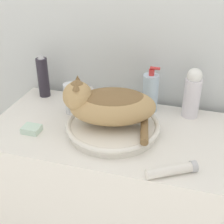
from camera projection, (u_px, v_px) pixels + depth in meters
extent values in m
cube|color=silver|center=(142.00, 20.00, 1.28)|extent=(8.00, 0.05, 2.40)
cube|color=white|center=(120.00, 209.00, 1.41)|extent=(1.04, 0.50, 0.85)
cylinder|color=white|center=(113.00, 128.00, 1.18)|extent=(0.34, 0.34, 0.03)
torus|color=white|center=(113.00, 124.00, 1.18)|extent=(0.36, 0.36, 0.02)
ellipsoid|color=tan|center=(113.00, 107.00, 1.14)|extent=(0.35, 0.26, 0.13)
ellipsoid|color=brown|center=(113.00, 98.00, 1.12)|extent=(0.27, 0.20, 0.06)
sphere|color=tan|center=(78.00, 96.00, 1.12)|extent=(0.11, 0.11, 0.11)
sphere|color=brown|center=(77.00, 88.00, 1.10)|extent=(0.06, 0.06, 0.06)
cone|color=brown|center=(78.00, 79.00, 1.12)|extent=(0.03, 0.03, 0.03)
cone|color=brown|center=(76.00, 86.00, 1.06)|extent=(0.03, 0.03, 0.03)
cylinder|color=brown|center=(144.00, 130.00, 1.09)|extent=(0.06, 0.15, 0.03)
cylinder|color=silver|center=(71.00, 105.00, 1.30)|extent=(0.04, 0.04, 0.08)
cylinder|color=silver|center=(80.00, 93.00, 1.23)|extent=(0.13, 0.08, 0.09)
cylinder|color=silver|center=(70.00, 90.00, 1.27)|extent=(0.05, 0.05, 0.05)
cylinder|color=#28232D|center=(43.00, 78.00, 1.42)|extent=(0.05, 0.05, 0.18)
cone|color=#B7B7BC|center=(41.00, 56.00, 1.37)|extent=(0.03, 0.03, 0.02)
cylinder|color=silver|center=(192.00, 98.00, 1.26)|extent=(0.07, 0.07, 0.16)
sphere|color=white|center=(195.00, 76.00, 1.21)|extent=(0.06, 0.06, 0.06)
cylinder|color=silver|center=(150.00, 93.00, 1.30)|extent=(0.07, 0.07, 0.16)
cylinder|color=red|center=(152.00, 72.00, 1.26)|extent=(0.02, 0.02, 0.02)
cylinder|color=red|center=(155.00, 68.00, 1.24)|extent=(0.04, 0.01, 0.01)
cylinder|color=silver|center=(169.00, 171.00, 0.97)|extent=(0.14, 0.10, 0.03)
cylinder|color=#B7B7BC|center=(193.00, 166.00, 0.99)|extent=(0.03, 0.04, 0.04)
cube|color=silver|center=(32.00, 129.00, 1.19)|extent=(0.07, 0.05, 0.02)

